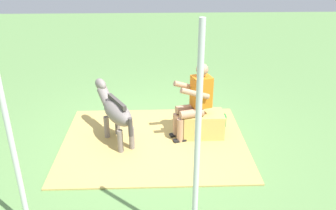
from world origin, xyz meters
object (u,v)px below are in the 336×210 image
Objects in this scene: hay_bale at (203,125)px; tent_pole_right at (10,135)px; pony_standing at (115,111)px; tent_pole_left at (197,148)px; person_seated at (195,99)px; soda_bottle at (224,121)px.

hay_bale is 3.29m from tent_pole_right.
tent_pole_right is (0.85, 1.97, 0.68)m from pony_standing.
tent_pole_right reaches higher than hay_bale.
pony_standing is 0.48× the size of tent_pole_left.
person_seated is 3.04m from tent_pole_right.
person_seated is at bearing -95.87° from tent_pole_left.
pony_standing is at bearing 5.11° from hay_bale.
tent_pole_left reaches higher than soda_bottle.
hay_bale is at bearing 33.21° from soda_bottle.
person_seated is 0.88m from soda_bottle.
hay_bale is at bearing -99.43° from tent_pole_left.
person_seated is 0.53× the size of tent_pole_right.
hay_bale is 0.52m from soda_bottle.
person_seated is at bearing 11.11° from hay_bale.
hay_bale is 0.52× the size of person_seated.
soda_bottle is at bearing -167.70° from pony_standing.
hay_bale is 0.27× the size of tent_pole_left.
tent_pole_left is 1.94m from tent_pole_right.
person_seated reaches higher than soda_bottle.
soda_bottle is at bearing -151.98° from person_seated.
person_seated is (0.16, 0.03, 0.50)m from hay_bale.
hay_bale is 0.27× the size of tent_pole_right.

